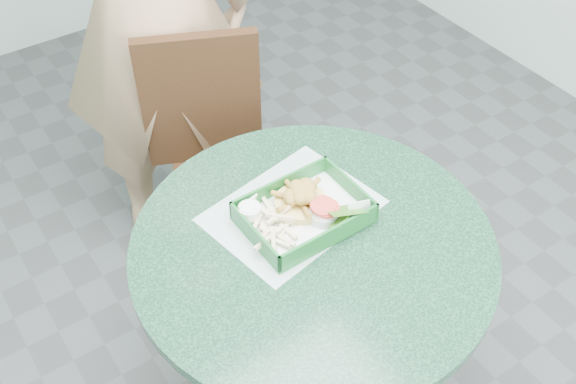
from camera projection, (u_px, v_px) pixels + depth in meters
cafe_table at (311, 290)px, 1.72m from camera, size 0.87×0.87×0.75m
dining_chair at (219, 157)px, 2.16m from camera, size 0.37×0.37×0.93m
placemat at (292, 216)px, 1.67m from camera, size 0.44×0.36×0.00m
food_basket at (304, 221)px, 1.63m from camera, size 0.29×0.21×0.06m
crab_sandwich at (301, 202)px, 1.63m from camera, size 0.13×0.13×0.08m
fries_pile at (270, 229)px, 1.59m from camera, size 0.13×0.14×0.04m
sauce_ramekin at (250, 216)px, 1.60m from camera, size 0.05×0.05×0.03m
garnish_cup at (329, 218)px, 1.61m from camera, size 0.11×0.11×0.04m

